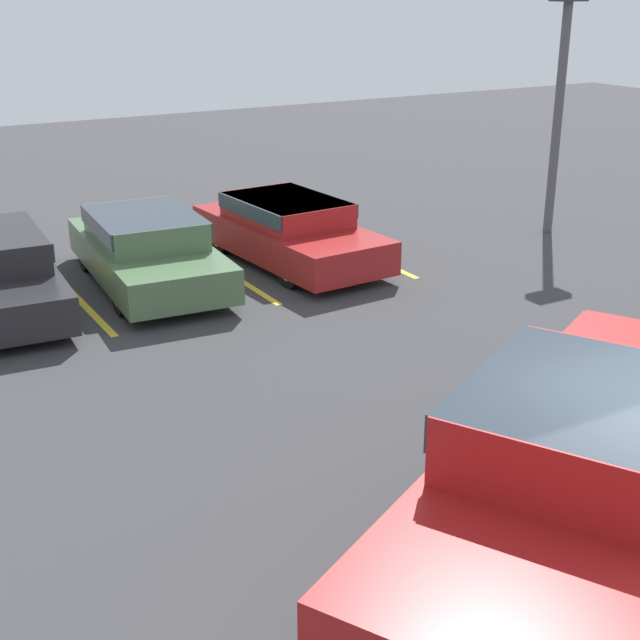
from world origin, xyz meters
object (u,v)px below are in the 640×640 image
Objects in this scene: light_post at (561,80)px; parked_sedan_b at (147,247)px; pickup_truck at (594,473)px; parked_sedan_c at (289,228)px.

parked_sedan_b is at bearing 173.99° from light_post.
pickup_truck is at bearing -132.04° from light_post.
pickup_truck is at bearing 8.02° from parked_sedan_b.
pickup_truck is 11.78m from light_post.
parked_sedan_b is at bearing 65.63° from pickup_truck.
parked_sedan_c is (2.07, 9.41, -0.29)m from pickup_truck.
parked_sedan_b is 8.76m from light_post.
light_post reaches higher than pickup_truck.
pickup_truck is 9.51m from parked_sedan_b.
pickup_truck is 1.34× the size of light_post.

